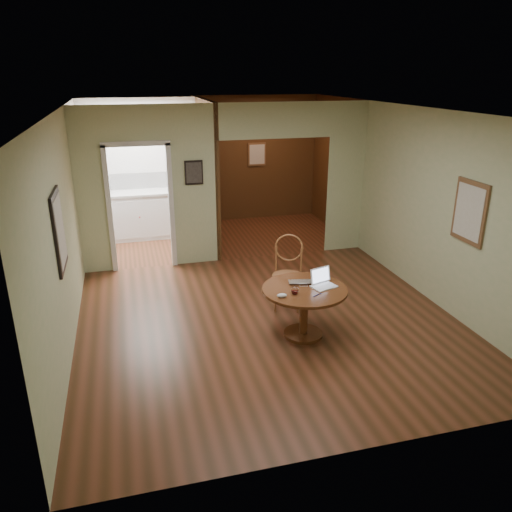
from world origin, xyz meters
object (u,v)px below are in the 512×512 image
object	(u,v)px
open_laptop	(322,281)
closed_laptop	(303,284)
chair	(288,268)
dining_table	(304,301)

from	to	relation	value
open_laptop	closed_laptop	xyz separation A→B (m)	(-0.23, 0.07, -0.05)
chair	closed_laptop	distance (m)	0.80
dining_table	open_laptop	distance (m)	0.34
dining_table	open_laptop	xyz separation A→B (m)	(0.24, 0.04, 0.23)
dining_table	chair	world-z (taller)	chair
dining_table	closed_laptop	world-z (taller)	closed_laptop
dining_table	chair	distance (m)	0.90
dining_table	chair	xyz separation A→B (m)	(0.08, 0.89, 0.09)
chair	open_laptop	world-z (taller)	chair
open_laptop	chair	bearing A→B (deg)	82.56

